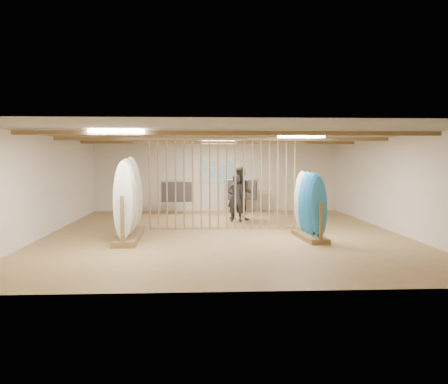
{
  "coord_description": "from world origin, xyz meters",
  "views": [
    {
      "loc": [
        -0.72,
        -13.51,
        2.15
      ],
      "look_at": [
        0.0,
        0.0,
        1.2
      ],
      "focal_mm": 38.0,
      "sensor_mm": 36.0,
      "label": 1
    }
  ],
  "objects": [
    {
      "name": "rack_right",
      "position": [
        2.25,
        -1.05,
        0.61
      ],
      "size": [
        0.65,
        1.92,
        1.8
      ],
      "rotation": [
        0.0,
        0.0,
        0.08
      ],
      "color": "olive",
      "rests_on": "floor"
    },
    {
      "name": "bamboo_partition",
      "position": [
        0.0,
        0.8,
        1.4
      ],
      "size": [
        4.45,
        0.05,
        2.78
      ],
      "color": "#AD7E54",
      "rests_on": "ground"
    },
    {
      "name": "clothing_rack_b",
      "position": [
        0.98,
        5.3,
        0.9
      ],
      "size": [
        1.27,
        0.57,
        1.38
      ],
      "rotation": [
        0.0,
        0.0,
        -0.22
      ],
      "color": "silver",
      "rests_on": "floor"
    },
    {
      "name": "light_panels",
      "position": [
        0.0,
        0.0,
        2.74
      ],
      "size": [
        1.2,
        0.35,
        0.06
      ],
      "primitive_type": "cube",
      "color": "white",
      "rests_on": "ground"
    },
    {
      "name": "ceiling_slats",
      "position": [
        0.0,
        0.0,
        2.72
      ],
      "size": [
        9.5,
        6.12,
        0.1
      ],
      "primitive_type": "cube",
      "color": "olive",
      "rests_on": "ground"
    },
    {
      "name": "shopper_a",
      "position": [
        0.54,
        2.63,
        0.91
      ],
      "size": [
        0.68,
        0.47,
        1.83
      ],
      "primitive_type": "imported",
      "rotation": [
        0.0,
        0.0,
        3.17
      ],
      "color": "#26282D",
      "rests_on": "floor"
    },
    {
      "name": "wall_front",
      "position": [
        0.0,
        -6.0,
        1.4
      ],
      "size": [
        12.0,
        0.0,
        12.0
      ],
      "primitive_type": "plane",
      "rotation": [
        -1.57,
        0.0,
        0.0
      ],
      "color": "white",
      "rests_on": "ground"
    },
    {
      "name": "floor",
      "position": [
        0.0,
        0.0,
        0.0
      ],
      "size": [
        12.0,
        12.0,
        0.0
      ],
      "primitive_type": "plane",
      "color": "#AA8652",
      "rests_on": "ground"
    },
    {
      "name": "shopper_b",
      "position": [
        0.78,
        2.94,
        1.06
      ],
      "size": [
        1.1,
        0.9,
        2.12
      ],
      "primitive_type": "imported",
      "rotation": [
        0.0,
        0.0,
        -0.1
      ],
      "color": "#3A352D",
      "rests_on": "floor"
    },
    {
      "name": "ceiling",
      "position": [
        0.0,
        0.0,
        2.8
      ],
      "size": [
        12.0,
        12.0,
        0.0
      ],
      "primitive_type": "plane",
      "rotation": [
        3.14,
        0.0,
        0.0
      ],
      "color": "gray",
      "rests_on": "ground"
    },
    {
      "name": "rack_left",
      "position": [
        -2.59,
        -0.87,
        0.73
      ],
      "size": [
        0.65,
        2.64,
        2.12
      ],
      "rotation": [
        0.0,
        0.0,
        0.03
      ],
      "color": "olive",
      "rests_on": "floor"
    },
    {
      "name": "wall_right",
      "position": [
        5.0,
        0.0,
        1.4
      ],
      "size": [
        0.0,
        12.0,
        12.0
      ],
      "primitive_type": "plane",
      "rotation": [
        1.57,
        0.0,
        -1.57
      ],
      "color": "white",
      "rests_on": "ground"
    },
    {
      "name": "wall_left",
      "position": [
        -5.0,
        0.0,
        1.4
      ],
      "size": [
        0.0,
        12.0,
        12.0
      ],
      "primitive_type": "plane",
      "rotation": [
        1.57,
        0.0,
        1.57
      ],
      "color": "white",
      "rests_on": "ground"
    },
    {
      "name": "poster",
      "position": [
        0.0,
        5.98,
        1.6
      ],
      "size": [
        1.4,
        0.03,
        0.9
      ],
      "primitive_type": "cube",
      "color": "#3898C5",
      "rests_on": "ground"
    },
    {
      "name": "clothing_rack_a",
      "position": [
        -1.59,
        4.81,
        0.87
      ],
      "size": [
        1.25,
        0.4,
        1.34
      ],
      "rotation": [
        0.0,
        0.0,
        0.08
      ],
      "color": "silver",
      "rests_on": "floor"
    },
    {
      "name": "wall_back",
      "position": [
        0.0,
        6.0,
        1.4
      ],
      "size": [
        12.0,
        0.0,
        12.0
      ],
      "primitive_type": "plane",
      "rotation": [
        1.57,
        0.0,
        0.0
      ],
      "color": "white",
      "rests_on": "ground"
    }
  ]
}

